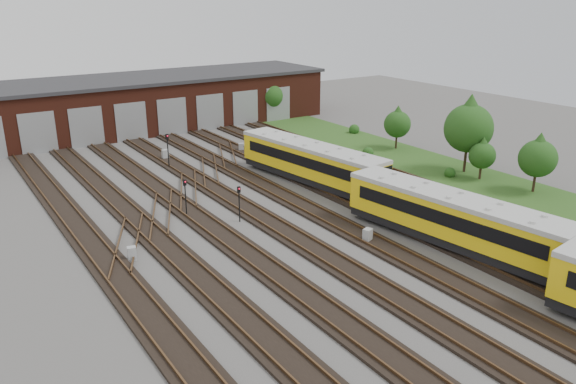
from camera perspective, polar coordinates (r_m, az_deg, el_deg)
ground at (r=39.42m, az=3.73°, el=-4.48°), size 120.00×120.00×0.00m
track_network at (r=39.71m, az=3.02°, el=-4.11°), size 30.40×70.00×0.33m
maintenance_shed at (r=73.07m, az=-15.76°, el=8.65°), size 51.00×12.50×6.35m
grass_verge at (r=58.51m, az=12.68°, el=3.14°), size 8.00×55.00×0.05m
metro_train at (r=38.56m, az=16.43°, el=-2.60°), size 4.93×48.07×3.27m
signal_mast_0 at (r=42.87m, az=-10.39°, el=-0.10°), size 0.25×0.24×2.90m
signal_mast_1 at (r=41.27m, az=-4.99°, el=-0.74°), size 0.24×0.22×2.75m
signal_mast_2 at (r=55.12m, az=-12.12°, el=4.52°), size 0.29×0.27×3.42m
signal_mast_3 at (r=46.43m, az=7.79°, el=1.45°), size 0.26×0.24×2.73m
relay_cabinet_0 at (r=37.10m, az=-15.57°, el=-6.03°), size 0.62×0.55×0.90m
relay_cabinet_1 at (r=58.73m, az=-12.36°, el=3.73°), size 0.63×0.52×1.03m
relay_cabinet_2 at (r=38.58m, az=8.08°, el=-4.40°), size 0.71×0.64×0.97m
relay_cabinet_3 at (r=60.77m, az=-4.78°, el=4.56°), size 0.64×0.58×0.87m
relay_cabinet_4 at (r=59.60m, az=1.50°, el=4.33°), size 0.66×0.61×0.88m
tree_0 at (r=75.77m, az=-1.83°, el=10.09°), size 3.45×3.45×5.72m
tree_1 at (r=62.04m, az=11.07°, el=7.09°), size 2.89×2.89×4.80m
tree_2 at (r=54.80m, az=17.93°, el=6.74°), size 4.50×4.50×7.46m
tree_3 at (r=53.47m, az=19.16°, el=3.82°), size 2.40×2.40×3.98m
tree_4 at (r=51.40m, az=24.10°, el=3.54°), size 3.16×3.16×5.24m
bush_0 at (r=54.00m, az=16.13°, el=2.03°), size 1.03×1.03×1.03m
bush_1 at (r=59.02m, az=8.13°, el=4.13°), size 1.17×1.17×1.17m
bush_2 at (r=69.08m, az=6.75°, el=6.48°), size 1.28×1.28×1.28m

